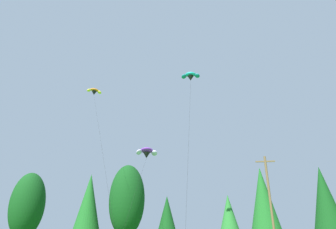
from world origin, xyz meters
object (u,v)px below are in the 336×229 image
object	(u,v)px
utility_pole	(271,205)
parafoil_kite_high_orange	(94,92)
parafoil_kite_mid_teal	(191,76)
parafoil_kite_far_purple	(147,153)

from	to	relation	value
utility_pole	parafoil_kite_high_orange	size ratio (longest dim) A/B	0.51
parafoil_kite_mid_teal	parafoil_kite_far_purple	distance (m)	17.38
parafoil_kite_high_orange	parafoil_kite_mid_teal	bearing A→B (deg)	-19.67
parafoil_kite_mid_teal	parafoil_kite_high_orange	bearing A→B (deg)	160.33
parafoil_kite_mid_teal	parafoil_kite_far_purple	size ratio (longest dim) A/B	0.95
parafoil_kite_high_orange	parafoil_kite_mid_teal	world-z (taller)	parafoil_kite_high_orange
utility_pole	parafoil_kite_high_orange	xyz separation A→B (m)	(-23.30, 4.17, 17.60)
parafoil_kite_mid_teal	parafoil_kite_far_purple	xyz separation A→B (m)	(-8.28, 14.10, -5.89)
parafoil_kite_high_orange	parafoil_kite_mid_teal	xyz separation A→B (m)	(15.04, -5.38, -1.51)
utility_pole	parafoil_kite_high_orange	distance (m)	29.50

